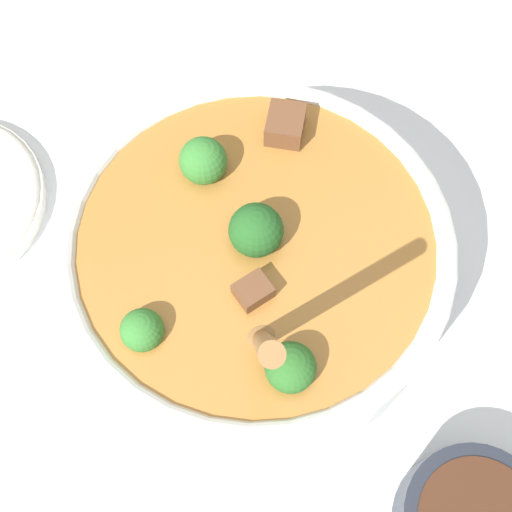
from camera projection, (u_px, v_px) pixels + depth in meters
ground_plane at (256, 287)px, 0.55m from camera, size 4.00×4.00×0.00m
stew_bowl at (256, 260)px, 0.50m from camera, size 0.29×0.29×0.26m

